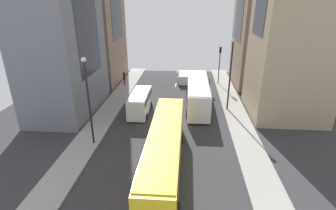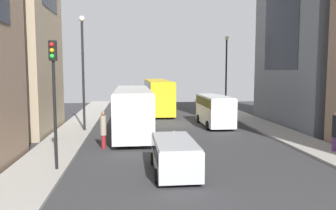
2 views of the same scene
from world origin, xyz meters
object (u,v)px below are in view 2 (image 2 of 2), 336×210
(city_bus_white, at_px, (133,107))
(pedestrian_walking_far, at_px, (103,129))
(car_silver_0, at_px, (175,153))
(traffic_light_near_corner, at_px, (54,81))
(streetcar_yellow, at_px, (157,93))
(pedestrian_crossing_near, at_px, (335,130))
(delivery_van_white, at_px, (215,108))

(city_bus_white, distance_m, pedestrian_walking_far, 5.28)
(car_silver_0, relative_size, traffic_light_near_corner, 0.76)
(car_silver_0, bearing_deg, city_bus_white, 100.22)
(streetcar_yellow, height_order, pedestrian_walking_far, streetcar_yellow)
(car_silver_0, distance_m, pedestrian_crossing_near, 9.84)
(pedestrian_crossing_near, xyz_separation_m, traffic_light_near_corner, (-14.93, -1.91, 2.91))
(delivery_van_white, xyz_separation_m, pedestrian_crossing_near, (4.37, -10.30, -0.18))
(streetcar_yellow, xyz_separation_m, pedestrian_crossing_near, (8.37, -21.47, -0.79))
(streetcar_yellow, xyz_separation_m, traffic_light_near_corner, (-6.56, -23.38, 2.12))
(delivery_van_white, xyz_separation_m, pedestrian_walking_far, (-8.77, -7.57, -0.32))
(car_silver_0, distance_m, pedestrian_walking_far, 6.44)
(city_bus_white, bearing_deg, delivery_van_white, 21.03)
(streetcar_yellow, distance_m, delivery_van_white, 11.88)
(pedestrian_crossing_near, height_order, traffic_light_near_corner, traffic_light_near_corner)
(streetcar_yellow, bearing_deg, pedestrian_crossing_near, -68.71)
(city_bus_white, bearing_deg, pedestrian_crossing_near, -33.95)
(pedestrian_crossing_near, bearing_deg, car_silver_0, 125.13)
(city_bus_white, relative_size, pedestrian_walking_far, 5.08)
(pedestrian_crossing_near, bearing_deg, city_bus_white, 76.06)
(delivery_van_white, relative_size, pedestrian_walking_far, 2.69)
(car_silver_0, xyz_separation_m, pedestrian_crossing_near, (9.49, 2.56, 0.43))
(delivery_van_white, xyz_separation_m, traffic_light_near_corner, (-10.56, -12.22, 2.73))
(car_silver_0, bearing_deg, pedestrian_crossing_near, 15.11)
(traffic_light_near_corner, bearing_deg, city_bus_white, 69.32)
(car_silver_0, xyz_separation_m, pedestrian_walking_far, (-3.65, 5.30, 0.29))
(streetcar_yellow, bearing_deg, car_silver_0, -92.68)
(car_silver_0, distance_m, traffic_light_near_corner, 6.41)
(city_bus_white, distance_m, pedestrian_crossing_near, 13.67)
(city_bus_white, distance_m, traffic_light_near_corner, 10.44)
(pedestrian_walking_far, distance_m, traffic_light_near_corner, 5.84)
(streetcar_yellow, xyz_separation_m, pedestrian_walking_far, (-4.77, -18.74, -0.93))
(city_bus_white, distance_m, delivery_van_white, 7.47)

